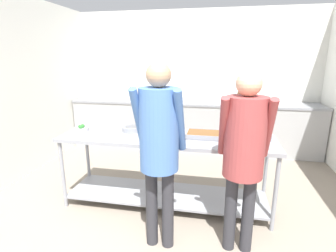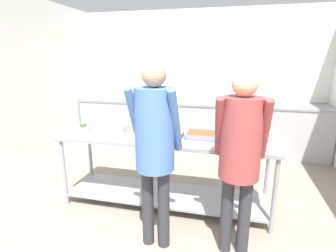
# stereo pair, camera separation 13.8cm
# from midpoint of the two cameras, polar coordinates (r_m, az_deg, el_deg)

# --- Properties ---
(wall_rear) EXTENTS (4.83, 0.06, 2.65)m
(wall_rear) POSITION_cam_midpoint_polar(r_m,az_deg,el_deg) (5.37, 7.76, 9.98)
(wall_rear) COLOR silver
(wall_rear) RESTS_ON ground_plane
(wall_left) EXTENTS (0.06, 4.45, 2.65)m
(wall_left) POSITION_cam_midpoint_polar(r_m,az_deg,el_deg) (4.35, -29.45, 7.16)
(wall_left) COLOR silver
(wall_left) RESTS_ON ground_plane
(back_counter) EXTENTS (4.67, 0.65, 0.94)m
(back_counter) POSITION_cam_midpoint_polar(r_m,az_deg,el_deg) (5.14, 6.98, 0.13)
(back_counter) COLOR #A8A8A8
(back_counter) RESTS_ON ground_plane
(serving_counter) EXTENTS (2.47, 0.70, 0.87)m
(serving_counter) POSITION_cam_midpoint_polar(r_m,az_deg,el_deg) (3.13, 0.83, -7.16)
(serving_counter) COLOR gray
(serving_counter) RESTS_ON ground_plane
(broccoli_bowl) EXTENTS (0.18, 0.18, 0.09)m
(broccoli_bowl) POSITION_cam_midpoint_polar(r_m,az_deg,el_deg) (3.43, -16.84, -0.39)
(broccoli_bowl) COLOR #B2B2B7
(broccoli_bowl) RESTS_ON serving_counter
(plate_stack) EXTENTS (0.26, 0.26, 0.04)m
(plate_stack) POSITION_cam_midpoint_polar(r_m,az_deg,el_deg) (3.30, -13.19, -1.01)
(plate_stack) COLOR white
(plate_stack) RESTS_ON serving_counter
(sauce_pan) EXTENTS (0.38, 0.24, 0.06)m
(sauce_pan) POSITION_cam_midpoint_polar(r_m,az_deg,el_deg) (3.28, -6.43, -0.47)
(sauce_pan) COLOR gray
(sauce_pan) RESTS_ON serving_counter
(serving_tray_vegetables) EXTENTS (0.43, 0.26, 0.05)m
(serving_tray_vegetables) POSITION_cam_midpoint_polar(r_m,az_deg,el_deg) (3.02, 0.41, -1.89)
(serving_tray_vegetables) COLOR gray
(serving_tray_vegetables) RESTS_ON serving_counter
(serving_tray_roast) EXTENTS (0.49, 0.31, 0.05)m
(serving_tray_roast) POSITION_cam_midpoint_polar(r_m,az_deg,el_deg) (3.04, 9.93, -2.04)
(serving_tray_roast) COLOR gray
(serving_tray_roast) RESTS_ON serving_counter
(serving_tray_greens) EXTENTS (0.41, 0.30, 0.05)m
(serving_tray_greens) POSITION_cam_midpoint_polar(r_m,az_deg,el_deg) (3.14, 18.91, -2.05)
(serving_tray_greens) COLOR gray
(serving_tray_greens) RESTS_ON serving_counter
(guest_serving_left) EXTENTS (0.44, 0.34, 1.72)m
(guest_serving_left) POSITION_cam_midpoint_polar(r_m,az_deg,el_deg) (2.29, -1.16, -2.75)
(guest_serving_left) COLOR #2D2D33
(guest_serving_left) RESTS_ON ground_plane
(guest_serving_right) EXTENTS (0.44, 0.34, 1.66)m
(guest_serving_right) POSITION_cam_midpoint_polar(r_m,az_deg,el_deg) (2.31, 17.14, -4.38)
(guest_serving_right) COLOR #2D2D33
(guest_serving_right) RESTS_ON ground_plane
(water_bottle) EXTENTS (0.07, 0.07, 0.29)m
(water_bottle) POSITION_cam_midpoint_polar(r_m,az_deg,el_deg) (5.01, 17.07, 6.18)
(water_bottle) COLOR brown
(water_bottle) RESTS_ON back_counter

